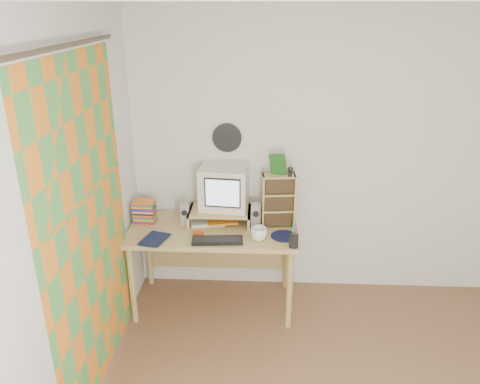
# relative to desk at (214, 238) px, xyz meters

# --- Properties ---
(ceiling) EXTENTS (3.50, 3.50, 0.00)m
(ceiling) POSITION_rel_desk_xyz_m (1.03, -1.44, 1.88)
(ceiling) COLOR white
(ceiling) RESTS_ON back_wall
(back_wall) EXTENTS (3.50, 0.00, 3.50)m
(back_wall) POSITION_rel_desk_xyz_m (1.03, 0.31, 0.63)
(back_wall) COLOR silver
(back_wall) RESTS_ON floor
(left_wall) EXTENTS (0.00, 3.50, 3.50)m
(left_wall) POSITION_rel_desk_xyz_m (-0.72, -1.44, 0.63)
(left_wall) COLOR silver
(left_wall) RESTS_ON floor
(curtain) EXTENTS (0.00, 2.20, 2.20)m
(curtain) POSITION_rel_desk_xyz_m (-0.68, -0.96, 0.53)
(curtain) COLOR orange
(curtain) RESTS_ON left_wall
(wall_disc) EXTENTS (0.25, 0.02, 0.25)m
(wall_disc) POSITION_rel_desk_xyz_m (0.10, 0.29, 0.81)
(wall_disc) COLOR black
(wall_disc) RESTS_ON back_wall
(desk) EXTENTS (1.40, 0.70, 0.75)m
(desk) POSITION_rel_desk_xyz_m (0.00, 0.00, 0.00)
(desk) COLOR tan
(desk) RESTS_ON floor
(monitor_riser) EXTENTS (0.52, 0.30, 0.12)m
(monitor_riser) POSITION_rel_desk_xyz_m (0.05, 0.04, 0.23)
(monitor_riser) COLOR tan
(monitor_riser) RESTS_ON desk
(crt_monitor) EXTENTS (0.42, 0.42, 0.36)m
(crt_monitor) POSITION_rel_desk_xyz_m (0.09, 0.09, 0.44)
(crt_monitor) COLOR silver
(crt_monitor) RESTS_ON monitor_riser
(speaker_left) EXTENTS (0.08, 0.08, 0.19)m
(speaker_left) POSITION_rel_desk_xyz_m (-0.24, -0.01, 0.23)
(speaker_left) COLOR #A2A1A6
(speaker_left) RESTS_ON desk
(speaker_right) EXTENTS (0.08, 0.08, 0.21)m
(speaker_right) POSITION_rel_desk_xyz_m (0.36, -0.02, 0.24)
(speaker_right) COLOR #A2A1A6
(speaker_right) RESTS_ON desk
(keyboard) EXTENTS (0.41, 0.16, 0.03)m
(keyboard) POSITION_rel_desk_xyz_m (0.06, -0.31, 0.15)
(keyboard) COLOR black
(keyboard) RESTS_ON desk
(dvd_stack) EXTENTS (0.18, 0.13, 0.25)m
(dvd_stack) POSITION_rel_desk_xyz_m (-0.59, 0.03, 0.26)
(dvd_stack) COLOR brown
(dvd_stack) RESTS_ON desk
(cd_rack) EXTENTS (0.28, 0.17, 0.45)m
(cd_rack) POSITION_rel_desk_xyz_m (0.54, 0.02, 0.36)
(cd_rack) COLOR tan
(cd_rack) RESTS_ON desk
(mug) EXTENTS (0.15, 0.15, 0.10)m
(mug) POSITION_rel_desk_xyz_m (0.39, -0.25, 0.19)
(mug) COLOR white
(mug) RESTS_ON desk
(diary) EXTENTS (0.25, 0.21, 0.04)m
(diary) POSITION_rel_desk_xyz_m (-0.52, -0.29, 0.16)
(diary) COLOR #10183C
(diary) RESTS_ON desk
(mousepad) EXTENTS (0.26, 0.26, 0.00)m
(mousepad) POSITION_rel_desk_xyz_m (0.59, -0.19, 0.14)
(mousepad) COLOR black
(mousepad) RESTS_ON desk
(pen_cup) EXTENTS (0.09, 0.09, 0.15)m
(pen_cup) POSITION_rel_desk_xyz_m (0.66, -0.36, 0.21)
(pen_cup) COLOR black
(pen_cup) RESTS_ON desk
(papers) EXTENTS (0.32, 0.26, 0.04)m
(papers) POSITION_rel_desk_xyz_m (-0.01, 0.04, 0.15)
(papers) COLOR silver
(papers) RESTS_ON desk
(red_box) EXTENTS (0.07, 0.05, 0.04)m
(red_box) POSITION_rel_desk_xyz_m (-0.10, -0.21, 0.15)
(red_box) COLOR #C64415
(red_box) RESTS_ON desk
(game_box) EXTENTS (0.13, 0.07, 0.17)m
(game_box) POSITION_rel_desk_xyz_m (0.53, 0.04, 0.67)
(game_box) COLOR #185518
(game_box) RESTS_ON cd_rack
(webcam) EXTENTS (0.05, 0.05, 0.08)m
(webcam) POSITION_rel_desk_xyz_m (0.63, -0.01, 0.63)
(webcam) COLOR black
(webcam) RESTS_ON cd_rack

